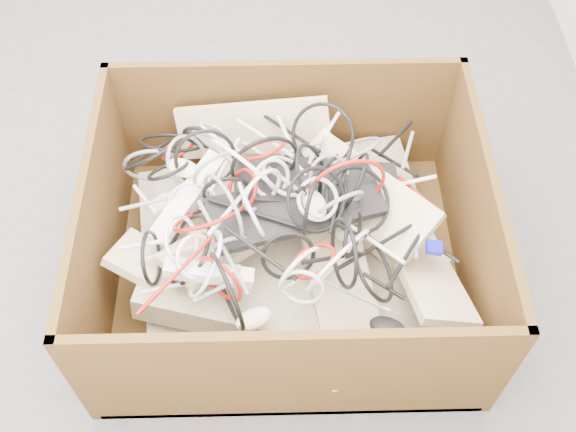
{
  "coord_description": "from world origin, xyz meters",
  "views": [
    {
      "loc": [
        0.24,
        -1.46,
        1.96
      ],
      "look_at": [
        0.26,
        -0.26,
        0.3
      ],
      "focal_mm": 42.59,
      "sensor_mm": 36.0,
      "label": 1
    }
  ],
  "objects_px": {
    "cardboard_box": "(283,252)",
    "vga_plug": "(434,247)",
    "power_strip_left": "(188,198)",
    "power_strip_right": "(209,273)"
  },
  "relations": [
    {
      "from": "cardboard_box",
      "to": "power_strip_right",
      "type": "height_order",
      "value": "cardboard_box"
    },
    {
      "from": "cardboard_box",
      "to": "power_strip_left",
      "type": "height_order",
      "value": "cardboard_box"
    },
    {
      "from": "cardboard_box",
      "to": "vga_plug",
      "type": "relative_size",
      "value": 25.84
    },
    {
      "from": "power_strip_left",
      "to": "vga_plug",
      "type": "xyz_separation_m",
      "value": [
        0.71,
        -0.18,
        -0.02
      ]
    },
    {
      "from": "power_strip_right",
      "to": "vga_plug",
      "type": "height_order",
      "value": "power_strip_right"
    },
    {
      "from": "power_strip_left",
      "to": "power_strip_right",
      "type": "bearing_deg",
      "value": -128.73
    },
    {
      "from": "power_strip_right",
      "to": "vga_plug",
      "type": "relative_size",
      "value": 5.48
    },
    {
      "from": "power_strip_left",
      "to": "vga_plug",
      "type": "relative_size",
      "value": 7.09
    },
    {
      "from": "power_strip_left",
      "to": "power_strip_right",
      "type": "relative_size",
      "value": 1.29
    },
    {
      "from": "cardboard_box",
      "to": "vga_plug",
      "type": "distance_m",
      "value": 0.49
    }
  ]
}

